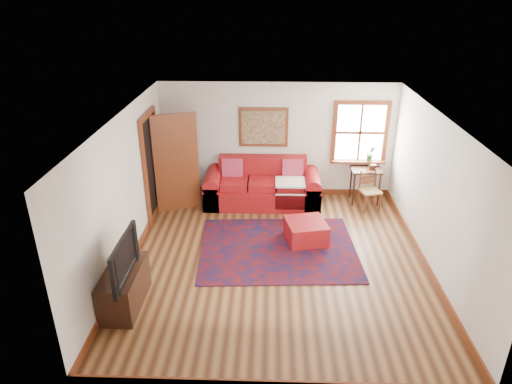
{
  "coord_description": "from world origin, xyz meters",
  "views": [
    {
      "loc": [
        -0.14,
        -6.65,
        4.33
      ],
      "look_at": [
        -0.38,
        0.6,
        1.01
      ],
      "focal_mm": 32.0,
      "sensor_mm": 36.0,
      "label": 1
    }
  ],
  "objects_px": {
    "ladder_back_chair": "(369,189)",
    "media_cabinet": "(124,288)",
    "red_leather_sofa": "(262,189)",
    "side_table": "(366,175)",
    "red_ottoman": "(306,231)"
  },
  "relations": [
    {
      "from": "ladder_back_chair",
      "to": "media_cabinet",
      "type": "distance_m",
      "value": 5.33
    },
    {
      "from": "side_table",
      "to": "red_leather_sofa",
      "type": "bearing_deg",
      "value": -177.26
    },
    {
      "from": "red_ottoman",
      "to": "red_leather_sofa",
      "type": "bearing_deg",
      "value": 104.69
    },
    {
      "from": "red_ottoman",
      "to": "media_cabinet",
      "type": "height_order",
      "value": "media_cabinet"
    },
    {
      "from": "red_leather_sofa",
      "to": "media_cabinet",
      "type": "xyz_separation_m",
      "value": [
        -1.94,
        -3.54,
        -0.02
      ]
    },
    {
      "from": "ladder_back_chair",
      "to": "side_table",
      "type": "bearing_deg",
      "value": 94.94
    },
    {
      "from": "red_ottoman",
      "to": "ladder_back_chair",
      "type": "distance_m",
      "value": 1.99
    },
    {
      "from": "red_leather_sofa",
      "to": "side_table",
      "type": "xyz_separation_m",
      "value": [
        2.2,
        0.11,
        0.32
      ]
    },
    {
      "from": "ladder_back_chair",
      "to": "media_cabinet",
      "type": "height_order",
      "value": "ladder_back_chair"
    },
    {
      "from": "side_table",
      "to": "red_ottoman",
      "type": "bearing_deg",
      "value": -128.41
    },
    {
      "from": "red_leather_sofa",
      "to": "ladder_back_chair",
      "type": "distance_m",
      "value": 2.24
    },
    {
      "from": "side_table",
      "to": "ladder_back_chair",
      "type": "xyz_separation_m",
      "value": [
        0.03,
        -0.32,
        -0.18
      ]
    },
    {
      "from": "side_table",
      "to": "media_cabinet",
      "type": "bearing_deg",
      "value": -138.59
    },
    {
      "from": "red_ottoman",
      "to": "media_cabinet",
      "type": "bearing_deg",
      "value": -157.64
    },
    {
      "from": "ladder_back_chair",
      "to": "media_cabinet",
      "type": "xyz_separation_m",
      "value": [
        -4.16,
        -3.33,
        -0.15
      ]
    }
  ]
}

